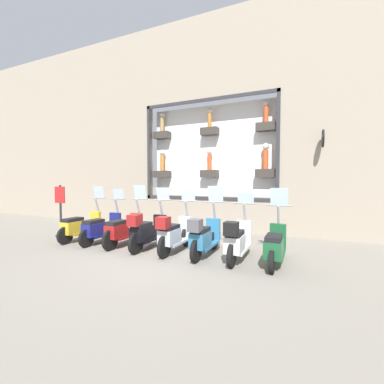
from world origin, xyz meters
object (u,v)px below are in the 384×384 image
scooter_white_1 (237,241)px  scooter_teal_2 (204,237)px  scooter_red_5 (123,230)px  shop_sign_post (60,208)px  scooter_silver_3 (174,234)px  scooter_black_4 (147,231)px  scooter_navy_6 (101,228)px  scooter_yellow_7 (80,226)px  scooter_green_0 (275,246)px

scooter_white_1 → scooter_teal_2: scooter_teal_2 is taller
scooter_red_5 → shop_sign_post: bearing=85.5°
shop_sign_post → scooter_silver_3: bearing=-93.6°
scooter_black_4 → scooter_navy_6: bearing=88.2°
scooter_red_5 → shop_sign_post: 2.82m
scooter_yellow_7 → scooter_silver_3: bearing=-91.0°
scooter_white_1 → scooter_navy_6: scooter_navy_6 is taller
scooter_red_5 → scooter_yellow_7: 1.65m
scooter_white_1 → scooter_red_5: bearing=88.8°
shop_sign_post → scooter_black_4: bearing=-94.4°
scooter_silver_3 → scooter_yellow_7: scooter_yellow_7 is taller
scooter_yellow_7 → scooter_green_0: bearing=-90.0°
scooter_black_4 → scooter_red_5: 0.83m
scooter_green_0 → scooter_red_5: (0.01, 4.12, 0.03)m
scooter_teal_2 → shop_sign_post: bearing=87.0°
scooter_yellow_7 → shop_sign_post: bearing=78.9°
scooter_white_1 → scooter_black_4: 2.47m
scooter_silver_3 → shop_sign_post: bearing=86.4°
scooter_silver_3 → shop_sign_post: (0.28, 4.43, 0.44)m
scooter_red_5 → shop_sign_post: size_ratio=1.06×
scooter_white_1 → scooter_yellow_7: (0.06, 4.95, -0.04)m
scooter_silver_3 → scooter_teal_2: bearing=-90.0°
scooter_green_0 → scooter_silver_3: size_ratio=0.99×
scooter_white_1 → scooter_yellow_7: size_ratio=1.00×
scooter_green_0 → scooter_navy_6: (0.00, 4.95, 0.01)m
scooter_black_4 → scooter_red_5: scooter_red_5 is taller
scooter_black_4 → scooter_yellow_7: size_ratio=1.00×
scooter_red_5 → scooter_yellow_7: (-0.00, 1.65, -0.01)m
scooter_navy_6 → scooter_yellow_7: (0.00, 0.82, 0.01)m
scooter_navy_6 → shop_sign_post: bearing=83.4°
scooter_teal_2 → scooter_red_5: (0.06, 2.47, -0.03)m
scooter_navy_6 → shop_sign_post: (0.22, 1.95, 0.49)m
scooter_green_0 → scooter_teal_2: size_ratio=0.99×
scooter_white_1 → scooter_silver_3: scooter_silver_3 is taller
scooter_yellow_7 → scooter_white_1: bearing=-90.7°
scooter_white_1 → scooter_black_4: (0.01, 2.47, 0.01)m
shop_sign_post → scooter_red_5: bearing=-94.5°
scooter_teal_2 → scooter_navy_6: size_ratio=1.00×
scooter_white_1 → scooter_silver_3: size_ratio=1.00×
scooter_green_0 → scooter_red_5: scooter_red_5 is taller
scooter_silver_3 → scooter_white_1: bearing=-90.3°
scooter_teal_2 → scooter_silver_3: scooter_teal_2 is taller
scooter_red_5 → scooter_yellow_7: size_ratio=1.00×
scooter_white_1 → scooter_yellow_7: 4.95m
scooter_silver_3 → scooter_yellow_7: (0.06, 3.30, -0.05)m
scooter_red_5 → shop_sign_post: (0.22, 2.78, 0.47)m
scooter_silver_3 → scooter_navy_6: 2.47m
scooter_green_0 → scooter_white_1: (-0.06, 0.82, 0.05)m
scooter_yellow_7 → shop_sign_post: 1.25m
scooter_black_4 → scooter_silver_3: bearing=-90.1°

